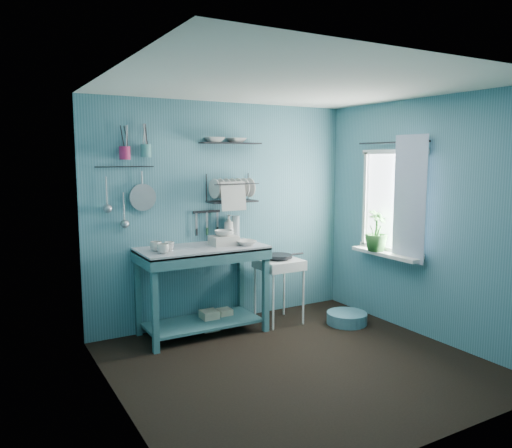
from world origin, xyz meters
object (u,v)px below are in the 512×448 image
soap_bottle (229,228)px  mug_left (163,249)px  dish_rack (232,188)px  frying_pan (279,256)px  potted_plant (377,231)px  work_counter (202,290)px  colander (143,197)px  storage_tin_large (209,320)px  hotplate_stand (279,291)px  water_bottle (236,228)px  mug_mid (169,246)px  floor_basin (347,318)px  wash_tub (224,240)px  utensil_cup_magenta (125,153)px  mug_right (156,246)px  utensil_cup_teal (146,151)px

soap_bottle → mug_left: bearing=-158.2°
soap_bottle → dish_rack: bearing=-23.4°
frying_pan → potted_plant: size_ratio=0.64×
work_counter → colander: size_ratio=4.78×
storage_tin_large → hotplate_stand: bearing=-10.2°
dish_rack → water_bottle: bearing=41.3°
soap_bottle → hotplate_stand: bearing=-31.1°
mug_mid → water_bottle: bearing=17.3°
soap_bottle → dish_rack: (0.04, -0.02, 0.45)m
hotplate_stand → frying_pan: size_ratio=2.46×
frying_pan → floor_basin: frying_pan is taller
wash_tub → hotplate_stand: bearing=-6.6°
wash_tub → utensil_cup_magenta: (-0.97, 0.25, 0.93)m
mug_right → storage_tin_large: mug_right is taller
work_counter → potted_plant: 2.07m
mug_right → soap_bottle: (0.92, 0.20, 0.10)m
mug_right → utensil_cup_teal: 0.98m
mug_left → water_bottle: water_bottle is taller
water_bottle → utensil_cup_magenta: bearing=179.4°
colander → wash_tub: bearing=-19.7°
soap_bottle → storage_tin_large: 1.05m
dish_rack → utensil_cup_magenta: 1.24m
mug_left → potted_plant: 2.41m
utensil_cup_teal → floor_basin: size_ratio=0.28×
wash_tub → utensil_cup_magenta: 1.37m
dish_rack → colander: bearing=-175.2°
storage_tin_large → water_bottle: bearing=22.0°
mug_mid → utensil_cup_magenta: size_ratio=0.77×
frying_pan → storage_tin_large: size_ratio=1.36×
water_bottle → frying_pan: 0.59m
mug_left → floor_basin: bearing=-10.4°
mug_left → utensil_cup_teal: (-0.02, 0.39, 0.96)m
mug_mid → soap_bottle: size_ratio=0.33×
mug_right → work_counter: bearing=0.0°
work_counter → soap_bottle: size_ratio=4.48×
mug_mid → storage_tin_large: mug_mid is taller
mug_right → hotplate_stand: mug_right is taller
utensil_cup_magenta → potted_plant: bearing=-18.0°
utensil_cup_teal → floor_basin: 2.90m
mug_left → dish_rack: 1.14m
hotplate_stand → colander: bearing=176.2°
mug_right → utensil_cup_magenta: 0.99m
utensil_cup_magenta → storage_tin_large: utensil_cup_magenta is taller
mug_mid → soap_bottle: 0.85m
hotplate_stand → utensil_cup_magenta: utensil_cup_magenta is taller
utensil_cup_magenta → colander: 0.49m
hotplate_stand → storage_tin_large: (-0.81, 0.15, -0.26)m
mug_right → floor_basin: 2.32m
wash_tub → hotplate_stand: (0.66, -0.08, -0.63)m
colander → mug_left: bearing=-81.7°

